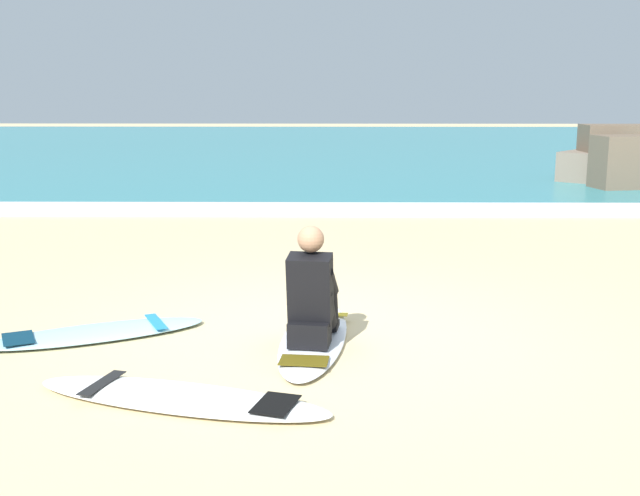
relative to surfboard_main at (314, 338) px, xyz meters
The scene contains 8 objects.
ground_plane 0.24m from the surfboard_main, 72.46° to the left, with size 80.00×80.00×0.00m, color #CCB584.
sea 20.55m from the surfboard_main, 89.80° to the left, with size 80.00×28.00×0.10m, color teal.
breaking_foam 6.85m from the surfboard_main, 89.41° to the left, with size 80.00×0.90×0.11m, color white.
surfboard_main is the anchor object (origin of this frame).
surfer_seated 0.44m from the surfboard_main, 93.92° to the right, with size 0.43×0.74×0.95m.
surfboard_spare_near 1.87m from the surfboard_main, behind, with size 1.92×1.26×0.08m.
surfboard_spare_far 1.55m from the surfboard_main, 124.16° to the right, with size 2.18×1.09×0.08m.
rock_outcrop_distant 12.00m from the surfboard_main, 59.83° to the left, with size 1.95×2.69×1.30m.
Camera 1 is at (0.05, -6.40, 2.07)m, focal length 43.75 mm.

